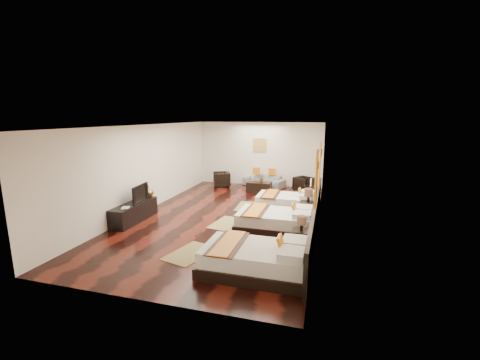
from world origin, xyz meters
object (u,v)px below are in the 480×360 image
(nightstand_b, at_px, (308,208))
(figurine, at_px, (148,191))
(armchair_right, at_px, (303,184))
(bed_far, at_px, (287,202))
(tv_console, at_px, (134,212))
(bed_near, at_px, (257,259))
(nightstand_a, at_px, (301,237))
(tv, at_px, (138,193))
(coffee_table, at_px, (259,187))
(book, at_px, (122,208))
(bed_mid, at_px, (277,221))
(table_plant, at_px, (262,179))
(sofa, at_px, (264,181))
(armchair_left, at_px, (222,179))

(nightstand_b, relative_size, figurine, 2.71)
(nightstand_b, relative_size, armchair_right, 1.43)
(bed_far, bearing_deg, armchair_right, 83.89)
(nightstand_b, xyz_separation_m, armchair_right, (-0.44, 3.67, -0.03))
(bed_far, height_order, tv_console, bed_far)
(tv_console, bearing_deg, figurine, 90.00)
(bed_near, bearing_deg, tv_console, 153.71)
(bed_near, relative_size, nightstand_a, 2.68)
(tv, height_order, armchair_right, tv)
(coffee_table, bearing_deg, book, -118.11)
(bed_mid, xyz_separation_m, nightstand_a, (0.75, -1.03, 0.01))
(bed_mid, bearing_deg, bed_far, 90.05)
(tv, distance_m, table_plant, 5.31)
(tv_console, height_order, book, book)
(tv_console, bearing_deg, nightstand_a, -7.64)
(tv, distance_m, coffee_table, 5.27)
(book, distance_m, figurine, 1.39)
(tv, height_order, table_plant, tv)
(book, distance_m, table_plant, 5.95)
(bed_mid, xyz_separation_m, coffee_table, (-1.42, 4.27, -0.07))
(bed_near, xyz_separation_m, coffee_table, (-1.42, 6.71, -0.08))
(tv_console, xyz_separation_m, coffee_table, (2.77, 4.63, -0.08))
(nightstand_a, bearing_deg, table_plant, 111.34)
(figurine, distance_m, coffee_table, 4.75)
(bed_near, relative_size, sofa, 1.18)
(table_plant, bearing_deg, figurine, -126.76)
(bed_far, xyz_separation_m, armchair_right, (0.31, 2.85, 0.04))
(nightstand_b, height_order, sofa, nightstand_b)
(coffee_table, bearing_deg, figurine, -126.03)
(bed_mid, xyz_separation_m, bed_far, (-0.00, 2.07, -0.02))
(nightstand_b, relative_size, table_plant, 3.29)
(bed_near, height_order, armchair_right, bed_near)
(bed_near, distance_m, nightstand_a, 1.60)
(bed_far, bearing_deg, book, -144.54)
(coffee_table, bearing_deg, tv_console, -120.91)
(nightstand_b, xyz_separation_m, figurine, (-4.94, -0.79, 0.39))
(bed_far, xyz_separation_m, sofa, (-1.42, 3.19, 0.01))
(bed_far, distance_m, armchair_left, 4.18)
(nightstand_b, bearing_deg, armchair_left, 138.63)
(nightstand_b, bearing_deg, book, -156.37)
(bed_far, bearing_deg, nightstand_b, -47.70)
(nightstand_b, distance_m, sofa, 4.57)
(bed_far, height_order, book, bed_far)
(nightstand_b, relative_size, armchair_left, 1.30)
(tv_console, distance_m, table_plant, 5.48)
(tv_console, bearing_deg, armchair_right, 49.55)
(table_plant, bearing_deg, armchair_right, 20.82)
(armchair_right, xyz_separation_m, table_plant, (-1.63, -0.62, 0.24))
(tv, bearing_deg, bed_near, -124.61)
(tv_console, relative_size, table_plant, 6.28)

